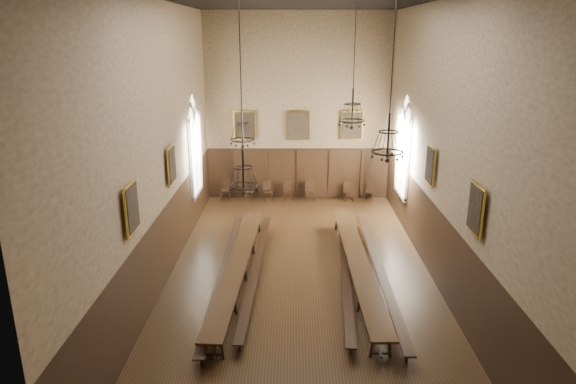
{
  "coord_description": "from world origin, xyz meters",
  "views": [
    {
      "loc": [
        -0.28,
        -15.83,
        7.95
      ],
      "look_at": [
        -0.43,
        1.5,
        2.6
      ],
      "focal_mm": 32.0,
      "sensor_mm": 36.0,
      "label": 1
    }
  ],
  "objects_px": {
    "bench_right_inner": "(345,270)",
    "chair_2": "(268,195)",
    "chair_7": "(369,195)",
    "table_right": "(356,267)",
    "chair_1": "(249,195)",
    "chair_3": "(288,194)",
    "bench_right_outer": "(379,271)",
    "bench_left_outer": "(224,273)",
    "chair_0": "(226,194)",
    "bench_left_inner": "(256,269)",
    "chandelier_back_right": "(352,114)",
    "chair_4": "(310,194)",
    "chandelier_back_left": "(242,132)",
    "chair_6": "(348,195)",
    "table_left": "(238,270)",
    "chandelier_front_left": "(243,173)",
    "chandelier_front_right": "(388,142)"
  },
  "relations": [
    {
      "from": "bench_right_inner",
      "to": "chair_2",
      "type": "bearing_deg",
      "value": 109.75
    },
    {
      "from": "chair_1",
      "to": "chandelier_back_left",
      "type": "bearing_deg",
      "value": -68.54
    },
    {
      "from": "bench_left_outer",
      "to": "chair_3",
      "type": "xyz_separation_m",
      "value": [
        2.05,
        8.82,
        -0.01
      ]
    },
    {
      "from": "chandelier_back_right",
      "to": "chair_4",
      "type": "bearing_deg",
      "value": 102.31
    },
    {
      "from": "chair_1",
      "to": "chair_3",
      "type": "xyz_separation_m",
      "value": [
        1.92,
        0.01,
        0.02
      ]
    },
    {
      "from": "table_right",
      "to": "chandelier_front_right",
      "type": "height_order",
      "value": "chandelier_front_right"
    },
    {
      "from": "chair_7",
      "to": "chandelier_front_right",
      "type": "xyz_separation_m",
      "value": [
        -1.23,
        -10.64,
        4.88
      ]
    },
    {
      "from": "table_right",
      "to": "bench_right_outer",
      "type": "xyz_separation_m",
      "value": [
        0.75,
        -0.07,
        -0.1
      ]
    },
    {
      "from": "table_left",
      "to": "chandelier_back_left",
      "type": "distance_m",
      "value": 5.1
    },
    {
      "from": "chair_4",
      "to": "chandelier_back_left",
      "type": "relative_size",
      "value": 0.2
    },
    {
      "from": "chair_2",
      "to": "table_right",
      "type": "bearing_deg",
      "value": -81.64
    },
    {
      "from": "bench_left_inner",
      "to": "chair_1",
      "type": "distance_m",
      "value": 8.53
    },
    {
      "from": "chair_1",
      "to": "chandelier_back_right",
      "type": "distance_m",
      "value": 8.81
    },
    {
      "from": "bench_right_inner",
      "to": "bench_right_outer",
      "type": "distance_m",
      "value": 1.13
    },
    {
      "from": "chandelier_back_right",
      "to": "bench_left_inner",
      "type": "bearing_deg",
      "value": -142.63
    },
    {
      "from": "bench_right_inner",
      "to": "chair_1",
      "type": "distance_m",
      "value": 9.41
    },
    {
      "from": "bench_right_inner",
      "to": "chair_3",
      "type": "xyz_separation_m",
      "value": [
        -2.03,
        8.55,
        0.0
      ]
    },
    {
      "from": "table_right",
      "to": "chandelier_front_left",
      "type": "xyz_separation_m",
      "value": [
        -3.55,
        -2.03,
        3.85
      ]
    },
    {
      "from": "chandelier_front_right",
      "to": "bench_right_outer",
      "type": "bearing_deg",
      "value": 80.8
    },
    {
      "from": "chandelier_back_right",
      "to": "chair_7",
      "type": "bearing_deg",
      "value": 74.05
    },
    {
      "from": "table_left",
      "to": "chair_6",
      "type": "height_order",
      "value": "chair_6"
    },
    {
      "from": "chair_3",
      "to": "chair_1",
      "type": "bearing_deg",
      "value": 175.36
    },
    {
      "from": "table_right",
      "to": "chair_1",
      "type": "distance_m",
      "value": 9.6
    },
    {
      "from": "bench_right_inner",
      "to": "chair_7",
      "type": "distance_m",
      "value": 8.69
    },
    {
      "from": "chair_1",
      "to": "chair_3",
      "type": "bearing_deg",
      "value": 18.8
    },
    {
      "from": "bench_right_outer",
      "to": "chandelier_back_left",
      "type": "relative_size",
      "value": 2.04
    },
    {
      "from": "bench_left_outer",
      "to": "table_right",
      "type": "bearing_deg",
      "value": 3.04
    },
    {
      "from": "chandelier_front_left",
      "to": "chair_3",
      "type": "bearing_deg",
      "value": 83.86
    },
    {
      "from": "chair_7",
      "to": "chandelier_back_left",
      "type": "distance_m",
      "value": 9.13
    },
    {
      "from": "chair_0",
      "to": "chandelier_back_left",
      "type": "relative_size",
      "value": 0.2
    },
    {
      "from": "chair_0",
      "to": "chandelier_back_right",
      "type": "bearing_deg",
      "value": -46.4
    },
    {
      "from": "chair_0",
      "to": "bench_left_inner",
      "type": "bearing_deg",
      "value": -75.37
    },
    {
      "from": "chair_2",
      "to": "chair_3",
      "type": "distance_m",
      "value": 1.0
    },
    {
      "from": "bench_left_inner",
      "to": "chair_3",
      "type": "height_order",
      "value": "chair_3"
    },
    {
      "from": "bench_left_inner",
      "to": "chair_7",
      "type": "height_order",
      "value": "chair_7"
    },
    {
      "from": "bench_right_inner",
      "to": "chair_1",
      "type": "height_order",
      "value": "chair_1"
    },
    {
      "from": "bench_right_outer",
      "to": "chair_6",
      "type": "xyz_separation_m",
      "value": [
        -0.15,
        8.53,
        -0.01
      ]
    },
    {
      "from": "bench_left_outer",
      "to": "chair_7",
      "type": "xyz_separation_m",
      "value": [
        6.1,
        8.73,
        -0.02
      ]
    },
    {
      "from": "table_right",
      "to": "chair_4",
      "type": "height_order",
      "value": "chair_4"
    },
    {
      "from": "chandelier_back_right",
      "to": "chandelier_front_right",
      "type": "xyz_separation_m",
      "value": [
        0.44,
        -4.83,
        -0.05
      ]
    },
    {
      "from": "chair_2",
      "to": "chandelier_back_left",
      "type": "bearing_deg",
      "value": -109.61
    },
    {
      "from": "bench_right_outer",
      "to": "chandelier_front_right",
      "type": "xyz_separation_m",
      "value": [
        -0.34,
        -2.08,
        4.86
      ]
    },
    {
      "from": "bench_right_inner",
      "to": "chair_3",
      "type": "bearing_deg",
      "value": 103.39
    },
    {
      "from": "chandelier_front_right",
      "to": "chair_2",
      "type": "bearing_deg",
      "value": 109.78
    },
    {
      "from": "chair_6",
      "to": "table_left",
      "type": "bearing_deg",
      "value": -130.43
    },
    {
      "from": "bench_left_outer",
      "to": "chair_2",
      "type": "distance_m",
      "value": 8.78
    },
    {
      "from": "chandelier_back_right",
      "to": "chandelier_front_left",
      "type": "bearing_deg",
      "value": -126.9
    },
    {
      "from": "table_left",
      "to": "bench_left_outer",
      "type": "bearing_deg",
      "value": -179.42
    },
    {
      "from": "chandelier_front_right",
      "to": "chandelier_back_left",
      "type": "bearing_deg",
      "value": 132.25
    },
    {
      "from": "table_right",
      "to": "bench_left_outer",
      "type": "distance_m",
      "value": 4.47
    }
  ]
}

